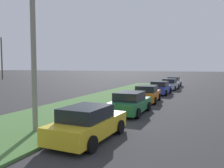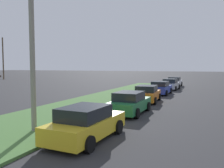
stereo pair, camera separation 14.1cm
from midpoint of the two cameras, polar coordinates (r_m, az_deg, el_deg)
grass_median at (r=14.87m, az=-15.28°, el=-7.85°), size 60.00×6.00×0.12m
parked_car_yellow at (r=10.31m, az=-6.19°, el=-9.38°), size 4.37×2.16×1.47m
parked_car_green at (r=15.82m, az=4.16°, el=-4.57°), size 4.31×2.04×1.47m
parked_car_orange at (r=21.12m, az=8.23°, el=-2.37°), size 4.40×2.21×1.47m
parked_car_blue at (r=27.10m, az=11.36°, el=-0.95°), size 4.34×2.10×1.47m
parked_car_silver at (r=32.89m, az=13.65°, el=-0.07°), size 4.37×2.16×1.47m
parked_car_white at (r=38.45m, az=14.54°, el=0.53°), size 4.33×2.08×1.47m
streetlight at (r=11.46m, az=-17.23°, el=10.31°), size 0.75×2.86×7.50m
distant_utility_pole at (r=62.62m, az=-25.08°, el=5.58°), size 0.30×0.30×10.00m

